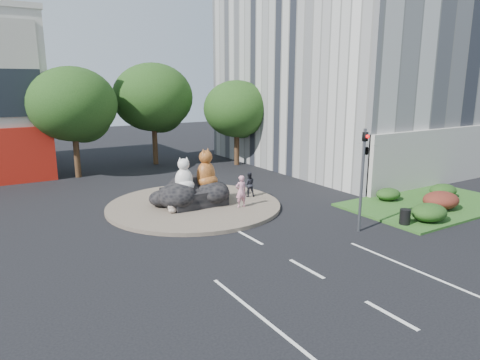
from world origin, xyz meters
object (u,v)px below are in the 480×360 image
(cat_tabby, at_px, (206,168))
(pedestrian_dark, at_px, (249,184))
(kitten_calico, at_px, (172,205))
(pedestrian_pink, at_px, (241,191))
(cat_white, at_px, (184,174))
(litter_bin, at_px, (405,217))
(kitten_white, at_px, (225,195))

(cat_tabby, distance_m, pedestrian_dark, 3.10)
(cat_tabby, bearing_deg, kitten_calico, 172.43)
(cat_tabby, relative_size, kitten_calico, 2.63)
(pedestrian_pink, distance_m, pedestrian_dark, 2.38)
(kitten_calico, bearing_deg, pedestrian_pink, -1.32)
(pedestrian_pink, bearing_deg, cat_tabby, -55.29)
(cat_tabby, height_order, pedestrian_dark, cat_tabby)
(pedestrian_dark, bearing_deg, cat_white, 21.07)
(kitten_calico, distance_m, litter_bin, 12.08)
(kitten_white, relative_size, pedestrian_pink, 0.45)
(pedestrian_pink, bearing_deg, kitten_calico, -11.54)
(cat_white, distance_m, cat_tabby, 1.46)
(cat_white, bearing_deg, pedestrian_pink, -23.97)
(cat_tabby, height_order, kitten_white, cat_tabby)
(cat_tabby, xyz_separation_m, pedestrian_pink, (1.18, -1.96, -1.13))
(cat_white, relative_size, kitten_calico, 2.23)
(cat_white, bearing_deg, kitten_calico, -132.17)
(cat_tabby, relative_size, pedestrian_dark, 1.49)
(cat_tabby, bearing_deg, litter_bin, -79.67)
(kitten_white, xyz_separation_m, pedestrian_pink, (0.21, -1.50, 0.50))
(cat_white, height_order, kitten_calico, cat_white)
(cat_white, bearing_deg, kitten_white, 2.82)
(cat_white, xyz_separation_m, kitten_white, (2.41, -0.36, -1.46))
(kitten_white, bearing_deg, cat_tabby, 131.18)
(kitten_white, height_order, pedestrian_dark, pedestrian_dark)
(pedestrian_dark, relative_size, litter_bin, 1.99)
(pedestrian_pink, height_order, pedestrian_dark, pedestrian_pink)
(cat_white, bearing_deg, cat_tabby, 15.27)
(cat_tabby, xyz_separation_m, kitten_calico, (-2.58, -0.93, -1.61))
(litter_bin, bearing_deg, kitten_white, 125.04)
(cat_white, distance_m, kitten_white, 2.84)
(cat_white, relative_size, litter_bin, 2.50)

